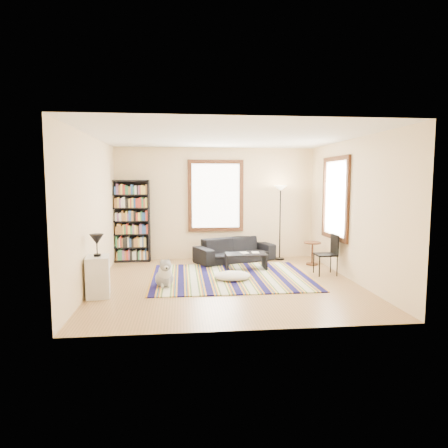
{
  "coord_description": "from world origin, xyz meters",
  "views": [
    {
      "loc": [
        -0.86,
        -7.56,
        1.99
      ],
      "look_at": [
        0.0,
        0.5,
        1.1
      ],
      "focal_mm": 32.0,
      "sensor_mm": 36.0,
      "label": 1
    }
  ],
  "objects": [
    {
      "name": "bookshelf",
      "position": [
        -2.09,
        2.32,
        1.0
      ],
      "size": [
        0.9,
        0.3,
        2.0
      ],
      "primitive_type": "cube",
      "color": "black",
      "rests_on": "floor"
    },
    {
      "name": "ceiling",
      "position": [
        0.0,
        0.0,
        2.85
      ],
      "size": [
        5.0,
        5.0,
        0.1
      ],
      "primitive_type": "cube",
      "color": "white",
      "rests_on": "floor"
    },
    {
      "name": "book_b",
      "position": [
        0.71,
        1.19,
        0.37
      ],
      "size": [
        0.17,
        0.23,
        0.02
      ],
      "primitive_type": "imported",
      "rotation": [
        0.0,
        0.0,
        -0.06
      ],
      "color": "beige",
      "rests_on": "coffee_table"
    },
    {
      "name": "rug",
      "position": [
        0.13,
        0.41,
        0.01
      ],
      "size": [
        3.24,
        2.59,
        0.02
      ],
      "primitive_type": "cube",
      "color": "#100C3E",
      "rests_on": "floor"
    },
    {
      "name": "book_a",
      "position": [
        0.46,
        1.14,
        0.37
      ],
      "size": [
        0.24,
        0.2,
        0.02
      ],
      "primitive_type": "imported",
      "rotation": [
        0.0,
        0.0,
        0.23
      ],
      "color": "beige",
      "rests_on": "coffee_table"
    },
    {
      "name": "window_right",
      "position": [
        2.47,
        0.8,
        1.6
      ],
      "size": [
        0.06,
        1.2,
        1.6
      ],
      "primitive_type": "cube",
      "color": "white",
      "rests_on": "wall_right"
    },
    {
      "name": "floor",
      "position": [
        0.0,
        0.0,
        -0.05
      ],
      "size": [
        5.0,
        5.0,
        0.1
      ],
      "primitive_type": "cube",
      "color": "#AD804F",
      "rests_on": "ground"
    },
    {
      "name": "wall_front",
      "position": [
        0.0,
        -2.55,
        1.4
      ],
      "size": [
        5.0,
        0.1,
        2.8
      ],
      "primitive_type": "cube",
      "color": "beige",
      "rests_on": "floor"
    },
    {
      "name": "side_table",
      "position": [
        2.2,
        1.46,
        0.27
      ],
      "size": [
        0.49,
        0.49,
        0.54
      ],
      "primitive_type": "cylinder",
      "rotation": [
        0.0,
        0.0,
        -0.26
      ],
      "color": "#442611",
      "rests_on": "floor"
    },
    {
      "name": "wall_back",
      "position": [
        0.0,
        2.55,
        1.4
      ],
      "size": [
        5.0,
        0.1,
        2.8
      ],
      "primitive_type": "cube",
      "color": "beige",
      "rests_on": "floor"
    },
    {
      "name": "sofa",
      "position": [
        0.43,
        2.05,
        0.29
      ],
      "size": [
        1.48,
        2.1,
        0.57
      ],
      "primitive_type": "imported",
      "rotation": [
        0.0,
        0.0,
        0.41
      ],
      "color": "black",
      "rests_on": "floor"
    },
    {
      "name": "dog",
      "position": [
        -1.2,
        -0.17,
        0.27
      ],
      "size": [
        0.48,
        0.61,
        0.54
      ],
      "primitive_type": null,
      "rotation": [
        0.0,
        0.0,
        0.18
      ],
      "color": "#ABABAB",
      "rests_on": "floor"
    },
    {
      "name": "wall_left",
      "position": [
        -2.55,
        0.0,
        1.4
      ],
      "size": [
        0.1,
        5.0,
        2.8
      ],
      "primitive_type": "cube",
      "color": "beige",
      "rests_on": "floor"
    },
    {
      "name": "coffee_table",
      "position": [
        0.56,
        1.14,
        0.18
      ],
      "size": [
        1.01,
        0.74,
        0.36
      ],
      "primitive_type": "cube",
      "rotation": [
        0.0,
        0.0,
        0.29
      ],
      "color": "black",
      "rests_on": "floor"
    },
    {
      "name": "folding_chair",
      "position": [
        2.15,
        0.46,
        0.43
      ],
      "size": [
        0.42,
        0.4,
        0.86
      ],
      "primitive_type": "cube",
      "rotation": [
        0.0,
        0.0,
        0.01
      ],
      "color": "black",
      "rests_on": "floor"
    },
    {
      "name": "floor_cushion",
      "position": [
        0.14,
        0.17,
        0.09
      ],
      "size": [
        0.79,
        0.64,
        0.18
      ],
      "primitive_type": "ellipsoid",
      "rotation": [
        0.0,
        0.0,
        0.12
      ],
      "color": "white",
      "rests_on": "floor"
    },
    {
      "name": "table_lamp",
      "position": [
        -2.3,
        -0.67,
        0.89
      ],
      "size": [
        0.31,
        0.31,
        0.38
      ],
      "primitive_type": null,
      "rotation": [
        0.0,
        0.0,
        -0.37
      ],
      "color": "black",
      "rests_on": "white_cabinet"
    },
    {
      "name": "window_back",
      "position": [
        0.0,
        2.47,
        1.6
      ],
      "size": [
        1.2,
        0.06,
        1.6
      ],
      "primitive_type": "cube",
      "color": "white",
      "rests_on": "wall_back"
    },
    {
      "name": "white_cabinet",
      "position": [
        -2.3,
        -0.67,
        0.35
      ],
      "size": [
        0.45,
        0.55,
        0.7
      ],
      "primitive_type": "cube",
      "rotation": [
        0.0,
        0.0,
        0.14
      ],
      "color": "silver",
      "rests_on": "floor"
    },
    {
      "name": "floor_lamp",
      "position": [
        1.59,
        2.15,
        0.93
      ],
      "size": [
        0.35,
        0.35,
        1.86
      ],
      "primitive_type": null,
      "rotation": [
        0.0,
        0.0,
        -0.2
      ],
      "color": "black",
      "rests_on": "floor"
    },
    {
      "name": "wall_right",
      "position": [
        2.55,
        0.0,
        1.4
      ],
      "size": [
        0.1,
        5.0,
        2.8
      ],
      "primitive_type": "cube",
      "color": "beige",
      "rests_on": "floor"
    }
  ]
}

